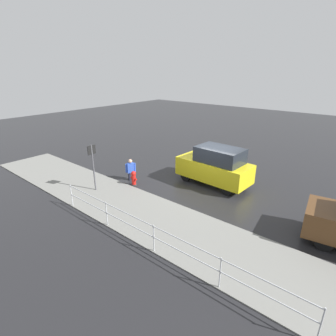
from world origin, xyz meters
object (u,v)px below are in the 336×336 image
at_px(pedestrian, 131,168).
at_px(moving_hatchback, 215,166).
at_px(fire_hydrant, 134,178).
at_px(sign_post, 93,161).

bearing_deg(pedestrian, moving_hatchback, -146.94).
bearing_deg(fire_hydrant, moving_hatchback, -137.86).
xyz_separation_m(fire_hydrant, sign_post, (1.04, 1.68, 1.18)).
relative_size(pedestrian, sign_post, 0.51).
bearing_deg(fire_hydrant, sign_post, 58.09).
xyz_separation_m(moving_hatchback, sign_post, (4.24, 4.57, 0.55)).
bearing_deg(sign_post, fire_hydrant, -121.91).
bearing_deg(fire_hydrant, pedestrian, -31.50).
bearing_deg(pedestrian, fire_hydrant, 148.50).
bearing_deg(moving_hatchback, pedestrian, 33.06).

